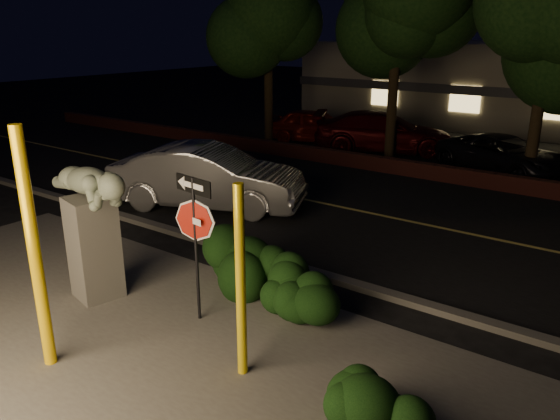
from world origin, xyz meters
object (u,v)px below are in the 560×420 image
object	(u,v)px
sculpture	(91,216)
parked_car_red	(315,126)
silver_sedan	(208,177)
yellow_pole_left	(34,252)
yellow_pole_right	(241,284)
parked_car_dark	(503,155)
signpost	(195,221)
parked_car_darkred	(383,132)

from	to	relation	value
sculpture	parked_car_red	bearing A→B (deg)	120.51
silver_sedan	yellow_pole_left	bearing A→B (deg)	-176.93
yellow_pole_left	silver_sedan	xyz separation A→B (m)	(-3.17, 6.78, -0.90)
yellow_pole_right	parked_car_dark	world-z (taller)	yellow_pole_right
yellow_pole_left	parked_car_dark	xyz separation A→B (m)	(2.26, 15.36, -1.12)
signpost	sculpture	distance (m)	2.10
parked_car_dark	yellow_pole_right	bearing A→B (deg)	-157.30
parked_car_dark	silver_sedan	bearing A→B (deg)	169.72
silver_sedan	parked_car_red	bearing A→B (deg)	-6.96
yellow_pole_left	sculpture	distance (m)	2.09
signpost	parked_car_red	world-z (taller)	signpost
yellow_pole_right	silver_sedan	world-z (taller)	yellow_pole_right
parked_car_darkred	parked_car_dark	world-z (taller)	parked_car_darkred
parked_car_red	parked_car_dark	size ratio (longest dim) A/B	0.92
parked_car_red	yellow_pole_left	bearing A→B (deg)	-174.46
parked_car_red	parked_car_darkred	bearing A→B (deg)	-104.12
yellow_pole_right	parked_car_red	world-z (taller)	yellow_pole_right
parked_car_red	parked_car_darkred	size ratio (longest dim) A/B	0.77
silver_sedan	parked_car_red	world-z (taller)	silver_sedan
silver_sedan	parked_car_red	size ratio (longest dim) A/B	1.23
silver_sedan	parked_car_darkred	world-z (taller)	silver_sedan
yellow_pole_right	sculpture	xyz separation A→B (m)	(-3.58, 0.26, 0.16)
parked_car_darkred	yellow_pole_left	bearing A→B (deg)	163.60
parked_car_dark	yellow_pole_left	bearing A→B (deg)	-166.33
yellow_pole_right	parked_car_darkred	bearing A→B (deg)	108.59
yellow_pole_right	parked_car_red	bearing A→B (deg)	118.99
sculpture	yellow_pole_left	bearing A→B (deg)	-42.90
parked_car_darkred	signpost	bearing A→B (deg)	168.40
yellow_pole_right	sculpture	distance (m)	3.60
yellow_pole_left	silver_sedan	bearing A→B (deg)	115.09
yellow_pole_left	signpost	size ratio (longest dim) A/B	1.42
sculpture	silver_sedan	bearing A→B (deg)	124.74
parked_car_red	silver_sedan	bearing A→B (deg)	-178.85
parked_car_darkred	sculpture	bearing A→B (deg)	160.07
yellow_pole_left	signpost	distance (m)	2.36
signpost	parked_car_darkred	world-z (taller)	signpost
sculpture	silver_sedan	size ratio (longest dim) A/B	0.49
yellow_pole_right	parked_car_dark	size ratio (longest dim) A/B	0.62
silver_sedan	parked_car_dark	size ratio (longest dim) A/B	1.14
silver_sedan	parked_car_red	xyz separation A→B (m)	(-2.50, 9.29, -0.13)
yellow_pole_left	sculpture	bearing A→B (deg)	124.05
yellow_pole_left	parked_car_red	distance (m)	17.07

